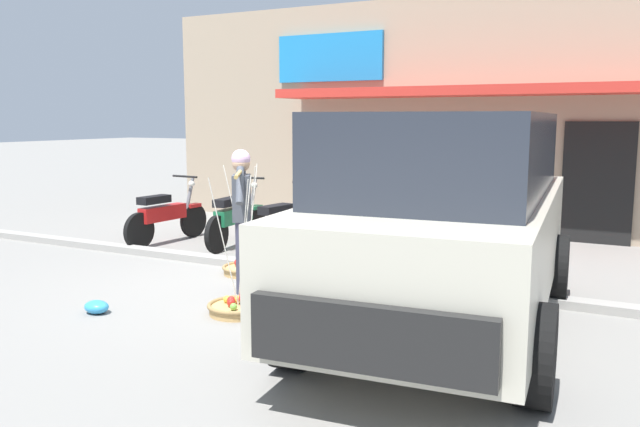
{
  "coord_description": "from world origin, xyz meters",
  "views": [
    {
      "loc": [
        4.0,
        -6.64,
        2.06
      ],
      "look_at": [
        0.27,
        0.6,
        0.85
      ],
      "focal_mm": 36.33,
      "sensor_mm": 36.0,
      "label": 1
    }
  ],
  "objects_px": {
    "motorcycle_nearest_shop": "(166,216)",
    "fruit_basket_right_side": "(238,307)",
    "fruit_basket_left_side": "(247,268)",
    "parked_truck": "(448,215)",
    "motorcycle_second_in_row": "(236,218)",
    "wooden_crate": "(442,254)",
    "fruit_vendor": "(242,211)",
    "plastic_litter_bag": "(97,307)",
    "motorcycle_third_in_row": "(287,227)",
    "motorcycle_end_of_row": "(366,232)"
  },
  "relations": [
    {
      "from": "motorcycle_second_in_row",
      "to": "plastic_litter_bag",
      "type": "bearing_deg",
      "value": -78.37
    },
    {
      "from": "fruit_basket_right_side",
      "to": "motorcycle_third_in_row",
      "type": "relative_size",
      "value": 0.8
    },
    {
      "from": "fruit_basket_right_side",
      "to": "parked_truck",
      "type": "xyz_separation_m",
      "value": [
        2.09,
        0.56,
        1.06
      ]
    },
    {
      "from": "wooden_crate",
      "to": "fruit_basket_left_side",
      "type": "bearing_deg",
      "value": -141.83
    },
    {
      "from": "fruit_basket_right_side",
      "to": "motorcycle_second_in_row",
      "type": "relative_size",
      "value": 0.8
    },
    {
      "from": "fruit_vendor",
      "to": "parked_truck",
      "type": "bearing_deg",
      "value": -4.59
    },
    {
      "from": "motorcycle_second_in_row",
      "to": "motorcycle_third_in_row",
      "type": "distance_m",
      "value": 1.2
    },
    {
      "from": "fruit_basket_right_side",
      "to": "motorcycle_second_in_row",
      "type": "distance_m",
      "value": 3.69
    },
    {
      "from": "motorcycle_second_in_row",
      "to": "wooden_crate",
      "type": "relative_size",
      "value": 4.14
    },
    {
      "from": "plastic_litter_bag",
      "to": "fruit_basket_right_side",
      "type": "bearing_deg",
      "value": 26.94
    },
    {
      "from": "fruit_basket_left_side",
      "to": "motorcycle_nearest_shop",
      "type": "relative_size",
      "value": 0.8
    },
    {
      "from": "motorcycle_nearest_shop",
      "to": "motorcycle_second_in_row",
      "type": "bearing_deg",
      "value": 14.33
    },
    {
      "from": "motorcycle_second_in_row",
      "to": "motorcycle_end_of_row",
      "type": "bearing_deg",
      "value": -4.28
    },
    {
      "from": "fruit_basket_right_side",
      "to": "parked_truck",
      "type": "height_order",
      "value": "parked_truck"
    },
    {
      "from": "motorcycle_end_of_row",
      "to": "plastic_litter_bag",
      "type": "relative_size",
      "value": 6.49
    },
    {
      "from": "fruit_basket_left_side",
      "to": "motorcycle_second_in_row",
      "type": "distance_m",
      "value": 1.96
    },
    {
      "from": "motorcycle_end_of_row",
      "to": "parked_truck",
      "type": "relative_size",
      "value": 0.37
    },
    {
      "from": "motorcycle_end_of_row",
      "to": "wooden_crate",
      "type": "bearing_deg",
      "value": 20.12
    },
    {
      "from": "fruit_vendor",
      "to": "motorcycle_nearest_shop",
      "type": "height_order",
      "value": "fruit_vendor"
    },
    {
      "from": "motorcycle_third_in_row",
      "to": "fruit_basket_left_side",
      "type": "bearing_deg",
      "value": -87.23
    },
    {
      "from": "plastic_litter_bag",
      "to": "wooden_crate",
      "type": "distance_m",
      "value": 4.68
    },
    {
      "from": "fruit_vendor",
      "to": "motorcycle_third_in_row",
      "type": "relative_size",
      "value": 0.94
    },
    {
      "from": "motorcycle_nearest_shop",
      "to": "wooden_crate",
      "type": "bearing_deg",
      "value": 6.23
    },
    {
      "from": "motorcycle_third_in_row",
      "to": "motorcycle_second_in_row",
      "type": "bearing_deg",
      "value": 163.43
    },
    {
      "from": "fruit_basket_right_side",
      "to": "wooden_crate",
      "type": "bearing_deg",
      "value": 68.58
    },
    {
      "from": "motorcycle_second_in_row",
      "to": "parked_truck",
      "type": "xyz_separation_m",
      "value": [
        4.19,
        -2.46,
        0.68
      ]
    },
    {
      "from": "fruit_basket_left_side",
      "to": "parked_truck",
      "type": "xyz_separation_m",
      "value": [
        2.98,
        -0.96,
        1.05
      ]
    },
    {
      "from": "fruit_vendor",
      "to": "motorcycle_second_in_row",
      "type": "distance_m",
      "value": 2.85
    },
    {
      "from": "motorcycle_second_in_row",
      "to": "wooden_crate",
      "type": "distance_m",
      "value": 3.38
    },
    {
      "from": "fruit_vendor",
      "to": "plastic_litter_bag",
      "type": "xyz_separation_m",
      "value": [
        -0.89,
        -1.44,
        -0.91
      ]
    },
    {
      "from": "fruit_basket_left_side",
      "to": "motorcycle_third_in_row",
      "type": "bearing_deg",
      "value": 92.77
    },
    {
      "from": "fruit_vendor",
      "to": "plastic_litter_bag",
      "type": "distance_m",
      "value": 1.92
    },
    {
      "from": "motorcycle_end_of_row",
      "to": "plastic_litter_bag",
      "type": "distance_m",
      "value": 3.88
    },
    {
      "from": "fruit_basket_left_side",
      "to": "parked_truck",
      "type": "height_order",
      "value": "parked_truck"
    },
    {
      "from": "fruit_vendor",
      "to": "fruit_basket_left_side",
      "type": "bearing_deg",
      "value": 120.71
    },
    {
      "from": "fruit_basket_left_side",
      "to": "plastic_litter_bag",
      "type": "height_order",
      "value": "fruit_basket_left_side"
    },
    {
      "from": "motorcycle_end_of_row",
      "to": "wooden_crate",
      "type": "distance_m",
      "value": 1.11
    },
    {
      "from": "motorcycle_second_in_row",
      "to": "wooden_crate",
      "type": "height_order",
      "value": "motorcycle_second_in_row"
    },
    {
      "from": "motorcycle_nearest_shop",
      "to": "fruit_basket_right_side",
      "type": "bearing_deg",
      "value": -39.52
    },
    {
      "from": "fruit_basket_right_side",
      "to": "plastic_litter_bag",
      "type": "distance_m",
      "value": 1.5
    },
    {
      "from": "parked_truck",
      "to": "plastic_litter_bag",
      "type": "height_order",
      "value": "parked_truck"
    },
    {
      "from": "motorcycle_third_in_row",
      "to": "plastic_litter_bag",
      "type": "xyz_separation_m",
      "value": [
        -0.39,
        -3.35,
        -0.38
      ]
    },
    {
      "from": "fruit_basket_right_side",
      "to": "motorcycle_third_in_row",
      "type": "xyz_separation_m",
      "value": [
        -0.95,
        2.67,
        0.38
      ]
    },
    {
      "from": "fruit_basket_right_side",
      "to": "motorcycle_third_in_row",
      "type": "distance_m",
      "value": 2.86
    },
    {
      "from": "motorcycle_second_in_row",
      "to": "motorcycle_third_in_row",
      "type": "height_order",
      "value": "same"
    },
    {
      "from": "motorcycle_nearest_shop",
      "to": "fruit_basket_left_side",
      "type": "bearing_deg",
      "value": -26.59
    },
    {
      "from": "plastic_litter_bag",
      "to": "wooden_crate",
      "type": "xyz_separation_m",
      "value": [
        2.6,
        3.89,
        0.09
      ]
    },
    {
      "from": "motorcycle_nearest_shop",
      "to": "motorcycle_third_in_row",
      "type": "relative_size",
      "value": 1.01
    },
    {
      "from": "motorcycle_end_of_row",
      "to": "parked_truck",
      "type": "height_order",
      "value": "parked_truck"
    },
    {
      "from": "parked_truck",
      "to": "plastic_litter_bag",
      "type": "bearing_deg",
      "value": -160.16
    }
  ]
}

